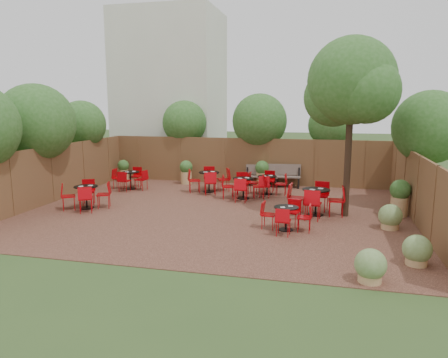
# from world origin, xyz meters

# --- Properties ---
(ground) EXTENTS (80.00, 80.00, 0.00)m
(ground) POSITION_xyz_m (0.00, 0.00, 0.00)
(ground) COLOR #354F23
(ground) RESTS_ON ground
(courtyard_paving) EXTENTS (12.00, 10.00, 0.02)m
(courtyard_paving) POSITION_xyz_m (0.00, 0.00, 0.01)
(courtyard_paving) COLOR #3B2018
(courtyard_paving) RESTS_ON ground
(fence_back) EXTENTS (12.00, 0.08, 2.00)m
(fence_back) POSITION_xyz_m (0.00, 5.00, 1.00)
(fence_back) COLOR brown
(fence_back) RESTS_ON ground
(fence_left) EXTENTS (0.08, 10.00, 2.00)m
(fence_left) POSITION_xyz_m (-6.00, 0.00, 1.00)
(fence_left) COLOR brown
(fence_left) RESTS_ON ground
(fence_right) EXTENTS (0.08, 10.00, 2.00)m
(fence_right) POSITION_xyz_m (6.00, 0.00, 1.00)
(fence_right) COLOR brown
(fence_right) RESTS_ON ground
(neighbour_building) EXTENTS (5.00, 4.00, 8.00)m
(neighbour_building) POSITION_xyz_m (-4.50, 8.00, 4.00)
(neighbour_building) COLOR silver
(neighbour_building) RESTS_ON ground
(overhang_foliage) EXTENTS (15.80, 10.60, 2.69)m
(overhang_foliage) POSITION_xyz_m (-2.39, 1.90, 2.72)
(overhang_foliage) COLOR #2C5A1D
(overhang_foliage) RESTS_ON ground
(courtyard_tree) EXTENTS (2.75, 2.65, 5.40)m
(courtyard_tree) POSITION_xyz_m (4.02, 0.38, 3.95)
(courtyard_tree) COLOR black
(courtyard_tree) RESTS_ON courtyard_paving
(park_bench_left) EXTENTS (1.45, 0.53, 0.88)m
(park_bench_left) POSITION_xyz_m (0.79, 4.62, 0.48)
(park_bench_left) COLOR brown
(park_bench_left) RESTS_ON courtyard_paving
(park_bench_right) EXTENTS (1.57, 0.65, 0.95)m
(park_bench_right) POSITION_xyz_m (1.63, 4.63, 0.51)
(park_bench_right) COLOR brown
(park_bench_right) RESTS_ON courtyard_paving
(bistro_tables) EXTENTS (9.09, 6.03, 0.96)m
(bistro_tables) POSITION_xyz_m (-0.26, 1.30, 0.46)
(bistro_tables) COLOR black
(bistro_tables) RESTS_ON courtyard_paving
(planters) EXTENTS (11.75, 4.53, 1.14)m
(planters) POSITION_xyz_m (0.46, 3.30, 0.59)
(planters) COLOR tan
(planters) RESTS_ON courtyard_paving
(low_shrubs) EXTENTS (1.68, 4.51, 0.70)m
(low_shrubs) POSITION_xyz_m (4.96, -2.86, 0.35)
(low_shrubs) COLOR tan
(low_shrubs) RESTS_ON courtyard_paving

